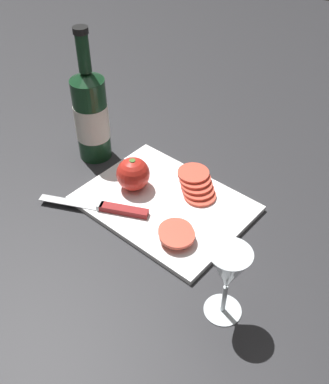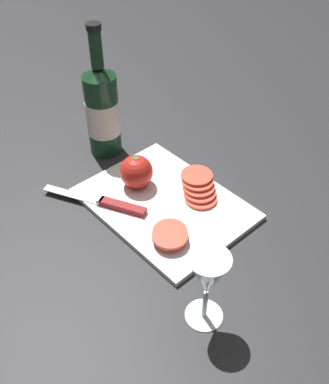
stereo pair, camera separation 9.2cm
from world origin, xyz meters
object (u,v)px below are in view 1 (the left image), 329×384
Objects in this scene: knife at (114,209)px; tomato_slice_stack_far at (197,184)px; wine_bottle at (91,115)px; whole_tomato at (133,174)px; tomato_slice_stack_near at (176,233)px; wine_glass at (228,273)px.

tomato_slice_stack_far is (-0.10, -0.18, 0.01)m from knife.
wine_bottle is 4.26× the size of whole_tomato.
wine_bottle is at bearing -12.56° from whole_tomato.
tomato_slice_stack_near is at bearing 164.51° from knife.
wine_bottle reaches higher than whole_tomato.
wine_glass is at bearing 136.40° from tomato_slice_stack_far.
whole_tomato is 0.33× the size of knife.
knife is at bearing 61.17° from tomato_slice_stack_far.
tomato_slice_stack_far is at bearing -143.76° from whole_tomato.
wine_bottle is 2.11× the size of wine_glass.
whole_tomato reaches higher than knife.
whole_tomato is 0.15m from tomato_slice_stack_far.
knife is 2.59× the size of tomato_slice_stack_near.
wine_glass is 0.21m from tomato_slice_stack_near.
tomato_slice_stack_far is (-0.12, -0.09, -0.02)m from whole_tomato.
tomato_slice_stack_near is at bearing 162.10° from whole_tomato.
wine_glass is 0.33m from tomato_slice_stack_far.
whole_tomato is at bearing -20.86° from wine_glass.
wine_bottle is at bearing -15.29° from tomato_slice_stack_near.
tomato_slice_stack_near reaches higher than knife.
wine_bottle is 0.56m from wine_glass.
knife is at bearing -7.99° from wine_glass.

